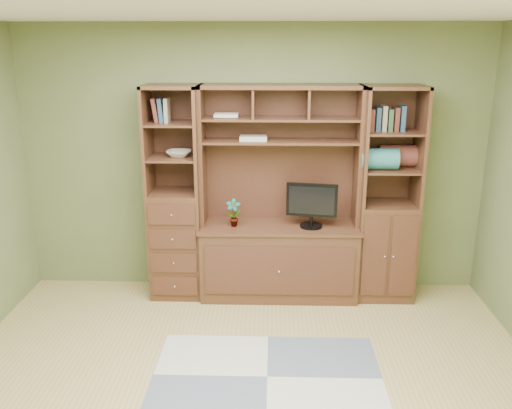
{
  "coord_description": "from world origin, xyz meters",
  "views": [
    {
      "loc": [
        0.17,
        -3.18,
        2.43
      ],
      "look_at": [
        0.05,
        1.2,
        1.1
      ],
      "focal_mm": 38.0,
      "sensor_mm": 36.0,
      "label": 1
    }
  ],
  "objects_px": {
    "center_hutch": "(280,196)",
    "right_tower": "(388,196)",
    "left_tower": "(175,194)",
    "monitor": "(312,197)"
  },
  "relations": [
    {
      "from": "center_hutch",
      "to": "right_tower",
      "type": "height_order",
      "value": "same"
    },
    {
      "from": "center_hutch",
      "to": "right_tower",
      "type": "bearing_deg",
      "value": 2.23
    },
    {
      "from": "left_tower",
      "to": "monitor",
      "type": "height_order",
      "value": "left_tower"
    },
    {
      "from": "center_hutch",
      "to": "left_tower",
      "type": "relative_size",
      "value": 1.0
    },
    {
      "from": "left_tower",
      "to": "right_tower",
      "type": "distance_m",
      "value": 2.02
    },
    {
      "from": "monitor",
      "to": "right_tower",
      "type": "bearing_deg",
      "value": 15.35
    },
    {
      "from": "right_tower",
      "to": "center_hutch",
      "type": "bearing_deg",
      "value": -177.77
    },
    {
      "from": "right_tower",
      "to": "monitor",
      "type": "bearing_deg",
      "value": -174.08
    },
    {
      "from": "right_tower",
      "to": "monitor",
      "type": "height_order",
      "value": "right_tower"
    },
    {
      "from": "monitor",
      "to": "center_hutch",
      "type": "bearing_deg",
      "value": -177.18
    }
  ]
}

